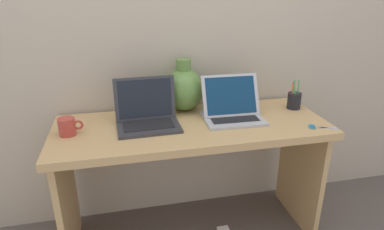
# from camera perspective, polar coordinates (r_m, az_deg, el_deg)

# --- Properties ---
(back_wall) EXTENTS (4.40, 0.04, 2.40)m
(back_wall) POSITION_cam_1_polar(r_m,az_deg,el_deg) (1.94, -2.13, 15.28)
(back_wall) COLOR #BCAD99
(back_wall) RESTS_ON ground
(desk) EXTENTS (1.44, 0.56, 0.72)m
(desk) POSITION_cam_1_polar(r_m,az_deg,el_deg) (1.83, 0.00, -6.00)
(desk) COLOR tan
(desk) RESTS_ON ground
(laptop_left) EXTENTS (0.33, 0.24, 0.24)m
(laptop_left) POSITION_cam_1_polar(r_m,az_deg,el_deg) (1.74, -7.76, 0.34)
(laptop_left) COLOR #333338
(laptop_left) RESTS_ON desk
(laptop_right) EXTENTS (0.32, 0.25, 0.23)m
(laptop_right) POSITION_cam_1_polar(r_m,az_deg,el_deg) (1.82, 6.93, 1.21)
(laptop_right) COLOR #B2B2B7
(laptop_right) RESTS_ON desk
(green_vase) EXTENTS (0.23, 0.23, 0.30)m
(green_vase) POSITION_cam_1_polar(r_m,az_deg,el_deg) (1.92, -1.43, 4.54)
(green_vase) COLOR #5B843D
(green_vase) RESTS_ON desk
(coffee_mug) EXTENTS (0.12, 0.08, 0.09)m
(coffee_mug) POSITION_cam_1_polar(r_m,az_deg,el_deg) (1.73, -20.62, -1.88)
(coffee_mug) COLOR #B23D33
(coffee_mug) RESTS_ON desk
(pen_cup) EXTENTS (0.08, 0.08, 0.18)m
(pen_cup) POSITION_cam_1_polar(r_m,az_deg,el_deg) (2.05, 17.15, 2.44)
(pen_cup) COLOR black
(pen_cup) RESTS_ON desk
(scissors) EXTENTS (0.15, 0.09, 0.01)m
(scissors) POSITION_cam_1_polar(r_m,az_deg,el_deg) (1.83, 20.81, -1.97)
(scissors) COLOR #B7B7BC
(scissors) RESTS_ON desk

